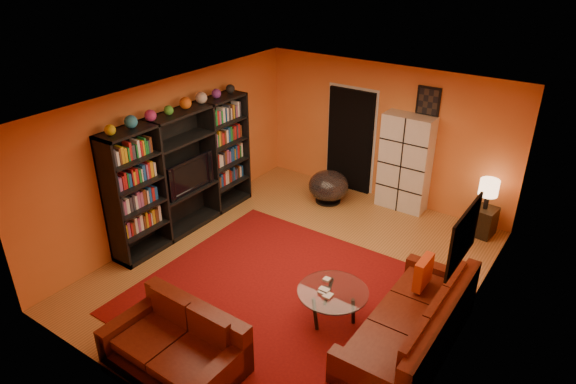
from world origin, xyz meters
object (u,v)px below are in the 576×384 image
Objects in this scene: entertainment_unit at (184,172)px; loveseat at (179,344)px; tv at (187,174)px; sofa at (416,324)px; table_lamp at (489,188)px; storage_cabinet at (405,163)px; coffee_table at (333,294)px; bowl_chair at (329,186)px; side_table at (482,221)px.

loveseat is at bearing -47.23° from entertainment_unit.
tv is 0.42× the size of sofa.
entertainment_unit is 5.09m from table_lamp.
table_lamp reaches higher than sofa.
loveseat is 5.28m from storage_cabinet.
tv is at bearing 167.53° from coffee_table.
bowl_chair is at bearing -170.60° from table_lamp.
tv is 1.09× the size of coffee_table.
loveseat is at bearing -138.77° from sofa.
tv reaches higher than sofa.
sofa is at bearing -88.61° from table_lamp.
loveseat is 3.30× the size of side_table.
side_table is (4.34, 2.66, -0.80)m from entertainment_unit.
coffee_table is 3.42m from bowl_chair.
table_lamp is at bearing -5.17° from storage_cabinet.
side_table is 0.95× the size of table_lamp.
sofa is 4.84× the size of side_table.
side_table is (1.00, 3.38, -0.18)m from coffee_table.
bowl_chair is 2.87m from table_lamp.
storage_cabinet is at bearing 45.00° from entertainment_unit.
entertainment_unit is 2.94× the size of tv.
side_table is at bearing -90.00° from table_lamp.
sofa is 1.47× the size of loveseat.
entertainment_unit is 3.96m from storage_cabinet.
storage_cabinet is at bearing -44.61° from tv.
storage_cabinet is (2.80, 2.80, -0.15)m from entertainment_unit.
storage_cabinet is at bearing 25.82° from bowl_chair.
loveseat is at bearing -96.19° from storage_cabinet.
sofa is 3.92m from bowl_chair.
entertainment_unit is at bearing -148.50° from side_table.
sofa is 3.14m from side_table.
entertainment_unit is 3.21× the size of coffee_table.
loveseat is 2.15× the size of bowl_chair.
bowl_chair is at bearing -154.16° from storage_cabinet.
coffee_table is 3.59m from storage_cabinet.
tv is 2.74m from bowl_chair.
entertainment_unit reaches higher than table_lamp.
storage_cabinet is 1.55m from table_lamp.
storage_cabinet is 1.68m from side_table.
storage_cabinet is at bearing 98.79° from coffee_table.
tv is at bearing -134.58° from storage_cabinet.
coffee_table is (-1.07, -0.23, 0.14)m from sofa.
sofa is at bearing 12.21° from coffee_table.
bowl_chair is at bearing -170.60° from side_table.
bowl_chair is (-1.79, 2.92, -0.09)m from coffee_table.
coffee_table is at bearing -106.45° from table_lamp.
bowl_chair is at bearing 121.49° from coffee_table.
sofa reaches higher than coffee_table.
table_lamp reaches higher than side_table.
tv is 4.46m from sofa.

